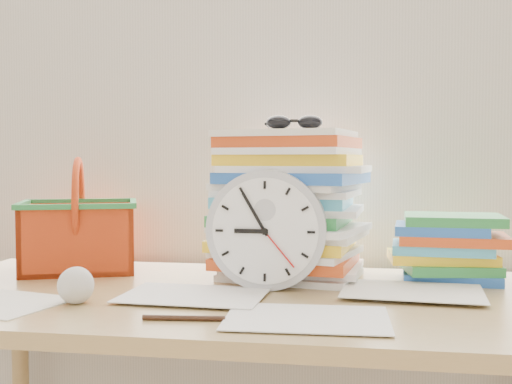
% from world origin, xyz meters
% --- Properties ---
extents(curtain, '(2.40, 0.01, 2.50)m').
position_xyz_m(curtain, '(0.00, 1.98, 1.30)').
color(curtain, beige).
rests_on(curtain, room_shell).
extents(desk, '(1.40, 0.70, 0.75)m').
position_xyz_m(desk, '(0.00, 1.60, 0.68)').
color(desk, '#9E7F4A').
rests_on(desk, ground).
extents(paper_stack, '(0.38, 0.33, 0.34)m').
position_xyz_m(paper_stack, '(0.10, 1.79, 0.92)').
color(paper_stack, white).
rests_on(paper_stack, desk).
extents(clock, '(0.25, 0.05, 0.25)m').
position_xyz_m(clock, '(0.06, 1.65, 0.88)').
color(clock, '#B3B4BA').
rests_on(clock, desk).
extents(sunglasses, '(0.15, 0.13, 0.03)m').
position_xyz_m(sunglasses, '(0.11, 1.74, 1.11)').
color(sunglasses, black).
rests_on(sunglasses, paper_stack).
extents(book_stack, '(0.25, 0.20, 0.15)m').
position_xyz_m(book_stack, '(0.45, 1.80, 0.83)').
color(book_stack, white).
rests_on(book_stack, desk).
extents(basket, '(0.33, 0.30, 0.27)m').
position_xyz_m(basket, '(-0.43, 1.79, 0.89)').
color(basket, '#D64414').
rests_on(basket, desk).
extents(crumpled_ball, '(0.07, 0.07, 0.07)m').
position_xyz_m(crumpled_ball, '(-0.28, 1.45, 0.79)').
color(crumpled_ball, silver).
rests_on(crumpled_ball, desk).
extents(pen, '(0.14, 0.02, 0.01)m').
position_xyz_m(pen, '(-0.04, 1.36, 0.75)').
color(pen, black).
rests_on(pen, desk).
extents(scattered_papers, '(1.26, 0.42, 0.02)m').
position_xyz_m(scattered_papers, '(0.00, 1.60, 0.76)').
color(scattered_papers, white).
rests_on(scattered_papers, desk).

